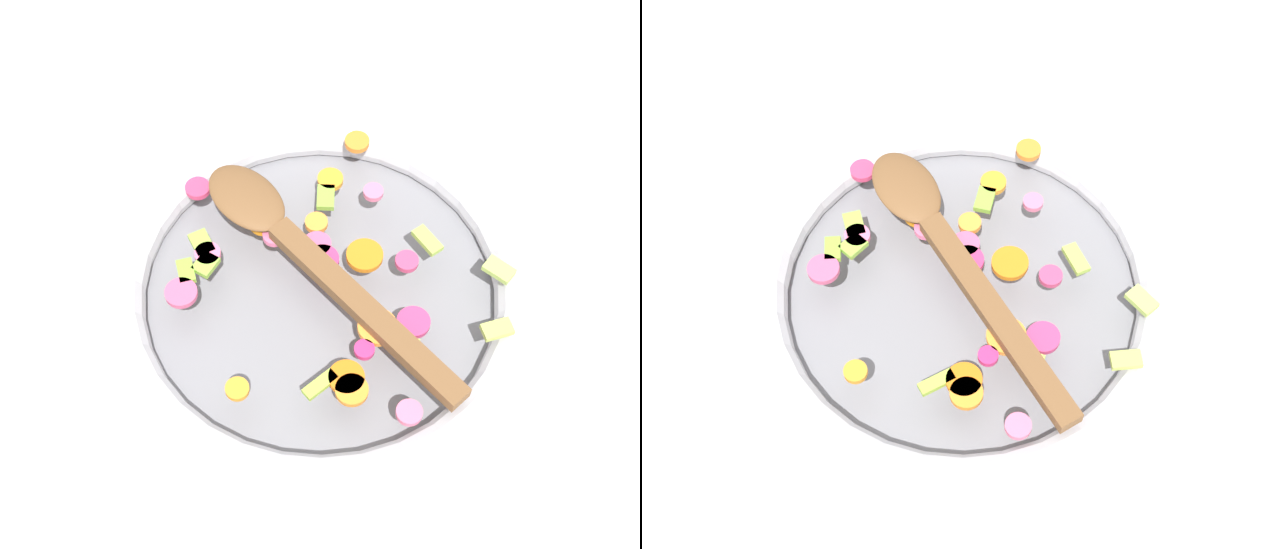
% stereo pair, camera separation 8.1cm
% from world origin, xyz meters
% --- Properties ---
extents(ground_plane, '(4.00, 4.00, 0.00)m').
position_xyz_m(ground_plane, '(0.00, 0.00, 0.00)').
color(ground_plane, silver).
extents(skillet, '(0.43, 0.43, 0.05)m').
position_xyz_m(skillet, '(0.00, 0.00, 0.02)').
color(skillet, slate).
rests_on(skillet, ground_plane).
extents(chopped_vegetables, '(0.32, 0.31, 0.01)m').
position_xyz_m(chopped_vegetables, '(0.01, -0.00, 0.05)').
color(chopped_vegetables, orange).
rests_on(chopped_vegetables, skillet).
extents(wooden_spoon, '(0.28, 0.22, 0.01)m').
position_xyz_m(wooden_spoon, '(-0.02, 0.01, 0.06)').
color(wooden_spoon, brown).
rests_on(wooden_spoon, chopped_vegetables).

